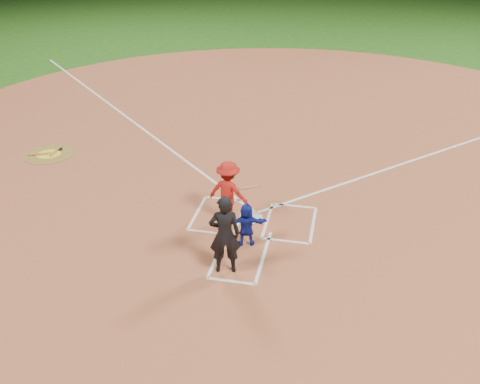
% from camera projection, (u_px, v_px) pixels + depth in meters
% --- Properties ---
extents(ground, '(120.00, 120.00, 0.00)m').
position_uv_depth(ground, '(254.00, 219.00, 14.41)').
color(ground, '#1F5014').
rests_on(ground, ground).
extents(home_plate_dirt, '(28.00, 28.00, 0.01)m').
position_uv_depth(home_plate_dirt, '(284.00, 137.00, 19.59)').
color(home_plate_dirt, '#974F31').
rests_on(home_plate_dirt, ground).
extents(home_plate, '(0.60, 0.60, 0.02)m').
position_uv_depth(home_plate, '(254.00, 218.00, 14.40)').
color(home_plate, silver).
rests_on(home_plate, home_plate_dirt).
extents(on_deck_circle, '(1.70, 1.70, 0.01)m').
position_uv_depth(on_deck_circle, '(49.00, 154.00, 18.15)').
color(on_deck_circle, brown).
rests_on(on_deck_circle, home_plate_dirt).
extents(on_deck_logo, '(0.80, 0.80, 0.00)m').
position_uv_depth(on_deck_logo, '(49.00, 154.00, 18.15)').
color(on_deck_logo, yellow).
rests_on(on_deck_logo, on_deck_circle).
extents(on_deck_bat_a, '(0.11, 0.84, 0.06)m').
position_uv_depth(on_deck_bat_a, '(56.00, 151.00, 18.33)').
color(on_deck_bat_a, '#9F643A').
rests_on(on_deck_bat_a, on_deck_circle).
extents(on_deck_bat_b, '(0.80, 0.39, 0.06)m').
position_uv_depth(on_deck_bat_b, '(42.00, 154.00, 18.09)').
color(on_deck_bat_b, '#976037').
rests_on(on_deck_bat_b, on_deck_circle).
extents(bat_weight_donut, '(0.19, 0.19, 0.05)m').
position_uv_depth(bat_weight_donut, '(60.00, 149.00, 18.45)').
color(bat_weight_donut, black).
rests_on(bat_weight_donut, on_deck_circle).
extents(catcher, '(1.09, 0.56, 1.13)m').
position_uv_depth(catcher, '(246.00, 225.00, 13.05)').
color(catcher, '#121F94').
rests_on(catcher, home_plate_dirt).
extents(umpire, '(0.80, 0.63, 1.93)m').
position_uv_depth(umpire, '(225.00, 235.00, 11.91)').
color(umpire, black).
rests_on(umpire, home_plate_dirt).
extents(chalk_markings, '(28.35, 17.32, 0.01)m').
position_uv_depth(chalk_markings, '(281.00, 144.00, 18.97)').
color(chalk_markings, white).
rests_on(chalk_markings, home_plate_dirt).
extents(batter_at_plate, '(1.44, 0.97, 1.72)m').
position_uv_depth(batter_at_plate, '(228.00, 192.00, 13.91)').
color(batter_at_plate, '#B51914').
rests_on(batter_at_plate, home_plate_dirt).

